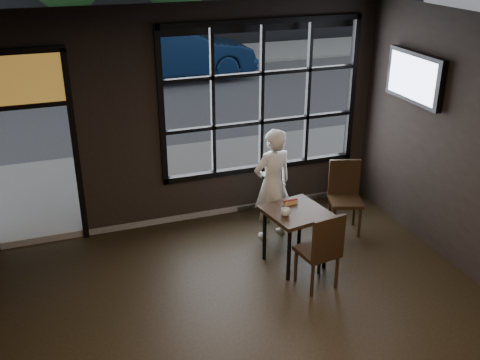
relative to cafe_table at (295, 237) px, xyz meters
name	(u,v)px	position (x,y,z in m)	size (l,w,h in m)	color
ceiling	(287,50)	(-1.03, -1.84, 2.81)	(6.00, 7.00, 0.02)	black
window_frame	(262,98)	(0.17, 1.66, 1.40)	(3.06, 0.12, 2.28)	black
stained_transom	(16,79)	(-3.13, 1.66, 1.95)	(1.20, 0.06, 0.70)	orange
street_asphalt	(76,26)	(-1.03, 22.16, -0.42)	(60.00, 41.00, 0.04)	#545456
cafe_table	(295,237)	(0.00, 0.00, 0.00)	(0.73, 0.73, 0.79)	black
chair_near	(317,249)	(0.05, -0.54, 0.12)	(0.44, 0.44, 1.03)	black
chair_window	(346,199)	(1.06, 0.56, 0.13)	(0.45, 0.45, 1.04)	black
man	(272,184)	(0.00, 0.78, 0.42)	(0.59, 0.39, 1.63)	silver
hotdog	(290,202)	(0.01, 0.19, 0.42)	(0.20, 0.08, 0.06)	tan
cup	(286,212)	(-0.18, -0.09, 0.44)	(0.12, 0.12, 0.10)	silver
tv	(415,77)	(1.90, 0.46, 1.85)	(0.13, 1.16, 0.68)	black
navy_car	(178,53)	(0.98, 10.18, 0.43)	(1.53, 4.39, 1.45)	#0C2145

